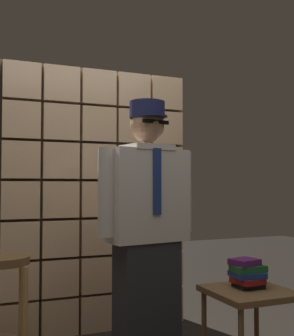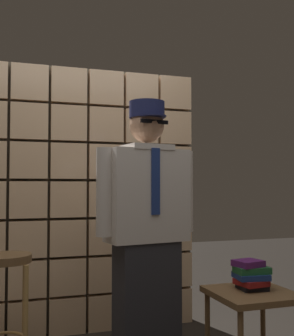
{
  "view_description": "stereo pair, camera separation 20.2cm",
  "coord_description": "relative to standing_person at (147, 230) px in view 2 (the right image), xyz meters",
  "views": [
    {
      "loc": [
        -0.8,
        -2.09,
        1.17
      ],
      "look_at": [
        0.23,
        0.41,
        1.29
      ],
      "focal_mm": 45.32,
      "sensor_mm": 36.0,
      "label": 1
    },
    {
      "loc": [
        -0.61,
        -2.16,
        1.17
      ],
      "look_at": [
        0.23,
        0.41,
        1.29
      ],
      "focal_mm": 45.32,
      "sensor_mm": 36.0,
      "label": 2
    }
  ],
  "objects": [
    {
      "name": "standing_person",
      "position": [
        0.0,
        0.0,
        0.0
      ],
      "size": [
        0.69,
        0.33,
        1.71
      ],
      "rotation": [
        0.0,
        0.0,
        0.16
      ],
      "color": "#28282D",
      "rests_on": "ground"
    },
    {
      "name": "bar_stool",
      "position": [
        -0.86,
        0.25,
        -0.34
      ],
      "size": [
        0.34,
        0.34,
        0.74
      ],
      "color": "brown",
      "rests_on": "ground"
    },
    {
      "name": "glass_block_wall",
      "position": [
        -0.23,
        0.89,
        0.17
      ],
      "size": [
        1.86,
        0.1,
        2.17
      ],
      "color": "#E0B78C",
      "rests_on": "ground"
    },
    {
      "name": "book_stack",
      "position": [
        0.71,
        -0.06,
        -0.32
      ],
      "size": [
        0.24,
        0.22,
        0.19
      ],
      "color": "black",
      "rests_on": "side_table"
    },
    {
      "name": "side_table",
      "position": [
        0.7,
        -0.1,
        -0.47
      ],
      "size": [
        0.52,
        0.52,
        0.48
      ],
      "color": "brown",
      "rests_on": "ground"
    }
  ]
}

